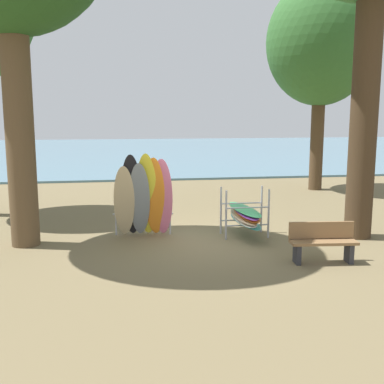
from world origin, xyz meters
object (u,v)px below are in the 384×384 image
object	(u,v)px
tree_far_left_back	(321,43)
leaning_board_pile	(143,198)
park_bench	(323,241)
board_storage_rack	(245,215)

from	to	relation	value
tree_far_left_back	leaning_board_pile	distance (m)	11.13
tree_far_left_back	park_bench	world-z (taller)	tree_far_left_back
board_storage_rack	tree_far_left_back	bearing A→B (deg)	54.49
leaning_board_pile	park_bench	distance (m)	4.51
tree_far_left_back	park_bench	size ratio (longest dim) A/B	5.89
board_storage_rack	park_bench	xyz separation A→B (m)	(1.05, -2.38, -0.10)
tree_far_left_back	park_bench	xyz separation A→B (m)	(-3.86, -9.26, -5.43)
board_storage_rack	park_bench	distance (m)	2.60
leaning_board_pile	board_storage_rack	bearing A→B (deg)	-5.14
board_storage_rack	leaning_board_pile	bearing A→B (deg)	174.86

